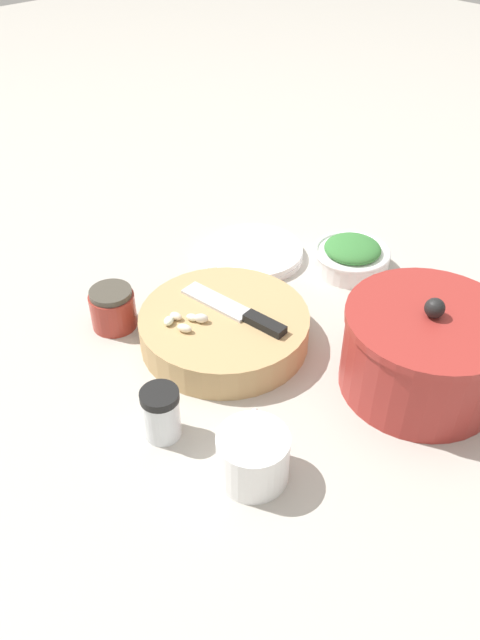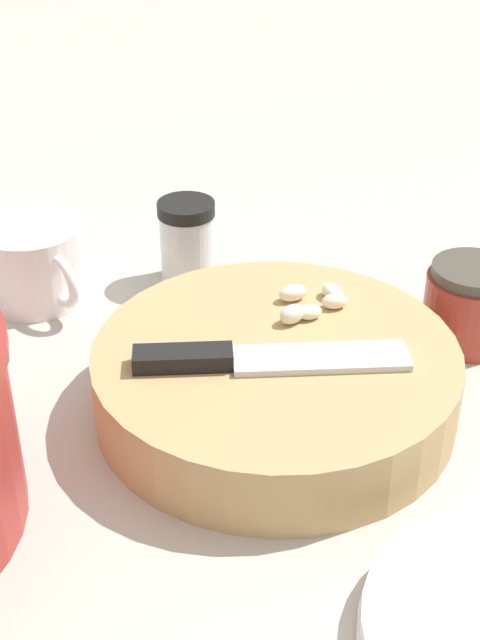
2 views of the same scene
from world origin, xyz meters
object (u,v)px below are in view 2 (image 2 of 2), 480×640
Objects in this scene: spice_jar at (187,241)px; honey_jar at (469,305)px; chef_knife at (254,358)px; garlic_cloves at (310,302)px; cutting_board at (275,379)px; coffee_mug at (34,263)px.

spice_jar is 0.26m from honey_jar.
chef_knife is 3.11× the size of garlic_cloves.
cutting_board is 0.27m from coffee_mug.
chef_knife is at bearing 140.65° from cutting_board.
honey_jar is (0.05, -0.13, -0.03)m from garlic_cloves.
cutting_board is at bearing 156.51° from garlic_cloves.
spice_jar is 0.14m from coffee_mug.
spice_jar is at bearing -168.17° from chef_knife.
spice_jar is at bearing 69.87° from honey_jar.
honey_jar is at bearing -110.13° from spice_jar.
coffee_mug is (-0.04, 0.13, -0.00)m from spice_jar.
cutting_board is at bearing 133.86° from chef_knife.
cutting_board is 0.21m from spice_jar.
chef_knife is 0.21m from honey_jar.
coffee_mug reaches higher than garlic_cloves.
cutting_board is 4.25× the size of garlic_cloves.
cutting_board is 2.63× the size of coffee_mug.
cutting_board is 0.19m from honey_jar.
chef_knife is 2.65× the size of honey_jar.
honey_jar is at bearing -97.32° from coffee_mug.
garlic_cloves is at bearing 109.29° from honey_jar.
chef_knife is at bearing -129.92° from coffee_mug.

